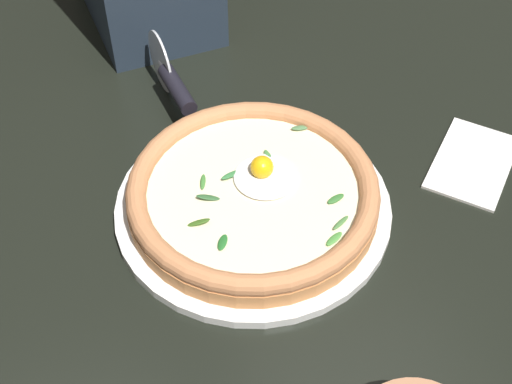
# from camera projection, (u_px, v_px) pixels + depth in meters

# --- Properties ---
(ground_plane) EXTENTS (2.40, 2.40, 0.03)m
(ground_plane) POSITION_uv_depth(u_px,v_px,m) (253.00, 219.00, 0.86)
(ground_plane) COLOR black
(ground_plane) RESTS_ON ground
(pizza_plate) EXTENTS (0.33, 0.33, 0.01)m
(pizza_plate) POSITION_uv_depth(u_px,v_px,m) (256.00, 207.00, 0.84)
(pizza_plate) COLOR white
(pizza_plate) RESTS_ON ground
(pizza) EXTENTS (0.29, 0.29, 0.05)m
(pizza) POSITION_uv_depth(u_px,v_px,m) (256.00, 192.00, 0.83)
(pizza) COLOR #CE854A
(pizza) RESTS_ON pizza_plate
(pizza_cutter) EXTENTS (0.04, 0.15, 0.09)m
(pizza_cutter) POSITION_uv_depth(u_px,v_px,m) (171.00, 79.00, 0.95)
(pizza_cutter) COLOR silver
(pizza_cutter) RESTS_ON ground
(folded_napkin) EXTENTS (0.16, 0.16, 0.01)m
(folded_napkin) POSITION_uv_depth(u_px,v_px,m) (473.00, 161.00, 0.90)
(folded_napkin) COLOR white
(folded_napkin) RESTS_ON ground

